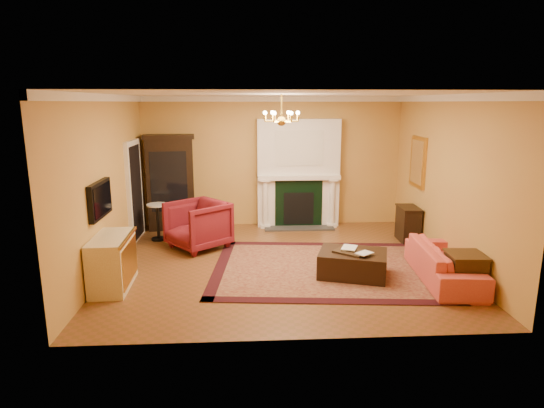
{
  "coord_description": "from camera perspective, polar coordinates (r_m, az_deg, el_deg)",
  "views": [
    {
      "loc": [
        -0.61,
        -7.83,
        2.86
      ],
      "look_at": [
        -0.14,
        0.3,
        1.04
      ],
      "focal_mm": 30.0,
      "sensor_mm": 36.0,
      "label": 1
    }
  ],
  "objects": [
    {
      "name": "fireplace",
      "position": [
        10.61,
        3.31,
        3.56
      ],
      "size": [
        1.9,
        0.7,
        2.5
      ],
      "color": "white",
      "rests_on": "wall_back"
    },
    {
      "name": "crown_molding",
      "position": [
        8.81,
        0.71,
        13.13
      ],
      "size": [
        6.0,
        5.5,
        0.12
      ],
      "color": "white",
      "rests_on": "ceiling"
    },
    {
      "name": "coral_sofa",
      "position": [
        7.99,
        20.85,
        -6.25
      ],
      "size": [
        0.76,
        2.04,
        0.78
      ],
      "primitive_type": "imported",
      "rotation": [
        0.0,
        0.0,
        1.48
      ],
      "color": "#D15642",
      "rests_on": "floor"
    },
    {
      "name": "doorway",
      "position": [
        9.98,
        -16.82,
        1.59
      ],
      "size": [
        0.08,
        1.05,
        2.1
      ],
      "color": "silver",
      "rests_on": "wall_left"
    },
    {
      "name": "wall_back",
      "position": [
        10.7,
        0.01,
        5.31
      ],
      "size": [
        6.0,
        0.02,
        3.0
      ],
      "primitive_type": "cube",
      "color": "gold",
      "rests_on": "floor"
    },
    {
      "name": "pedestal_table",
      "position": [
        9.89,
        -14.14,
        -1.86
      ],
      "size": [
        0.44,
        0.44,
        0.78
      ],
      "color": "black",
      "rests_on": "floor"
    },
    {
      "name": "china_cabinet",
      "position": [
        10.62,
        -12.59,
        2.41
      ],
      "size": [
        1.08,
        0.59,
        2.07
      ],
      "primitive_type": "cube",
      "rotation": [
        0.0,
        0.0,
        0.12
      ],
      "color": "black",
      "rests_on": "floor"
    },
    {
      "name": "floor",
      "position": [
        8.36,
        1.11,
        -7.46
      ],
      "size": [
        6.0,
        5.5,
        0.02
      ],
      "primitive_type": "cube",
      "color": "brown",
      "rests_on": "ground"
    },
    {
      "name": "chandelier",
      "position": [
        7.86,
        1.2,
        10.77
      ],
      "size": [
        0.63,
        0.55,
        0.53
      ],
      "color": "gold",
      "rests_on": "ceiling"
    },
    {
      "name": "wall_front",
      "position": [
        5.29,
        3.48,
        -2.34
      ],
      "size": [
        6.0,
        0.02,
        3.0
      ],
      "primitive_type": "cube",
      "color": "gold",
      "rests_on": "floor"
    },
    {
      "name": "gilt_mirror",
      "position": [
        9.97,
        17.83,
        5.04
      ],
      "size": [
        0.06,
        0.76,
        1.05
      ],
      "color": "gold",
      "rests_on": "wall_right"
    },
    {
      "name": "end_table",
      "position": [
        7.65,
        23.02,
        -8.06
      ],
      "size": [
        0.54,
        0.54,
        0.59
      ],
      "primitive_type": "cube",
      "rotation": [
        0.0,
        0.0,
        -0.07
      ],
      "color": "#38210F",
      "rests_on": "floor"
    },
    {
      "name": "leather_ottoman",
      "position": [
        7.81,
        10.08,
        -7.36
      ],
      "size": [
        1.29,
        1.09,
        0.41
      ],
      "primitive_type": "cube",
      "rotation": [
        0.0,
        0.0,
        -0.31
      ],
      "color": "black",
      "rests_on": "oriental_rug"
    },
    {
      "name": "console_table",
      "position": [
        9.99,
        16.69,
        -2.48
      ],
      "size": [
        0.38,
        0.64,
        0.7
      ],
      "primitive_type": "cube",
      "rotation": [
        0.0,
        0.0,
        -0.03
      ],
      "color": "black",
      "rests_on": "floor"
    },
    {
      "name": "commode",
      "position": [
        7.61,
        -19.4,
        -6.88
      ],
      "size": [
        0.57,
        1.13,
        0.83
      ],
      "primitive_type": "cube",
      "rotation": [
        0.0,
        0.0,
        0.04
      ],
      "color": "beige",
      "rests_on": "floor"
    },
    {
      "name": "book_a",
      "position": [
        7.75,
        8.83,
        -4.37
      ],
      "size": [
        0.23,
        0.12,
        0.32
      ],
      "primitive_type": "imported",
      "rotation": [
        0.0,
        0.0,
        -0.4
      ],
      "color": "gray",
      "rests_on": "ottoman_tray"
    },
    {
      "name": "wall_right",
      "position": [
        8.74,
        21.28,
        2.79
      ],
      "size": [
        0.02,
        5.5,
        3.0
      ],
      "primitive_type": "cube",
      "color": "gold",
      "rests_on": "floor"
    },
    {
      "name": "tv_panel",
      "position": [
        7.75,
        -20.76,
        0.54
      ],
      "size": [
        0.09,
        0.95,
        0.58
      ],
      "color": "black",
      "rests_on": "wall_left"
    },
    {
      "name": "topiary_right",
      "position": [
        10.62,
        6.76,
        4.89
      ],
      "size": [
        0.15,
        0.15,
        0.4
      ],
      "color": "tan",
      "rests_on": "fireplace"
    },
    {
      "name": "ceiling",
      "position": [
        7.86,
        1.21,
        13.7
      ],
      "size": [
        6.0,
        5.5,
        0.02
      ],
      "primitive_type": "cube",
      "color": "white",
      "rests_on": "wall_back"
    },
    {
      "name": "ottoman_tray",
      "position": [
        7.69,
        9.83,
        -5.9
      ],
      "size": [
        0.62,
        0.61,
        0.03
      ],
      "primitive_type": "cube",
      "rotation": [
        0.0,
        0.0,
        -0.71
      ],
      "color": "black",
      "rests_on": "leather_ottoman"
    },
    {
      "name": "book_b",
      "position": [
        7.59,
        10.97,
        -5.03
      ],
      "size": [
        0.13,
        0.17,
        0.27
      ],
      "primitive_type": "imported",
      "rotation": [
        0.0,
        0.0,
        -0.93
      ],
      "color": "gray",
      "rests_on": "ottoman_tray"
    },
    {
      "name": "wingback_armchair",
      "position": [
        9.17,
        -9.3,
        -2.31
      ],
      "size": [
        1.39,
        1.39,
        1.05
      ],
      "primitive_type": "imported",
      "rotation": [
        0.0,
        0.0,
        -0.87
      ],
      "color": "maroon",
      "rests_on": "floor"
    },
    {
      "name": "oriental_rug",
      "position": [
        8.14,
        6.75,
        -7.99
      ],
      "size": [
        4.18,
        3.29,
        0.02
      ],
      "primitive_type": "cube",
      "rotation": [
        0.0,
        0.0,
        -0.09
      ],
      "color": "#4A1010",
      "rests_on": "floor"
    },
    {
      "name": "topiary_left",
      "position": [
        10.47,
        -0.31,
        5.04
      ],
      "size": [
        0.17,
        0.17,
        0.45
      ],
      "color": "tan",
      "rests_on": "fireplace"
    },
    {
      "name": "wall_left",
      "position": [
        8.3,
        -20.05,
        2.41
      ],
      "size": [
        0.02,
        5.5,
        3.0
      ],
      "primitive_type": "cube",
      "color": "gold",
      "rests_on": "floor"
    }
  ]
}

